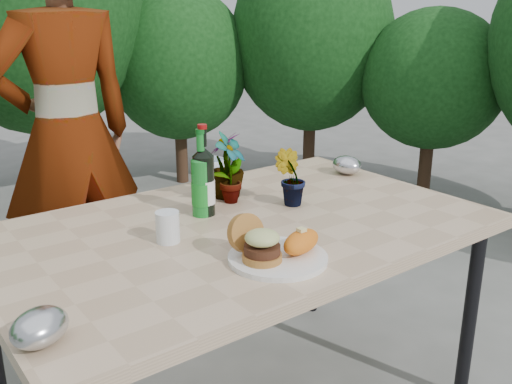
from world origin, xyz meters
TOP-DOWN VIEW (x-y plane):
  - patio_table at (0.00, 0.00)m, footprint 1.60×1.00m
  - shrub_hedge at (0.32, 1.64)m, footprint 6.95×5.21m
  - dinner_plate at (-0.08, -0.29)m, footprint 0.28×0.28m
  - burger_stack at (-0.14, -0.27)m, footprint 0.11×0.16m
  - sweet_potato at (-0.01, -0.31)m, footprint 0.17×0.12m
  - grilled_veg at (-0.07, -0.20)m, footprint 0.08×0.05m
  - wine_bottle at (-0.05, 0.15)m, footprint 0.07×0.07m
  - sparkling_water at (-0.06, 0.15)m, footprint 0.07×0.07m
  - plastic_cup at (-0.26, 0.01)m, footprint 0.07×0.07m
  - seedling_left at (0.09, 0.20)m, footprint 0.16×0.14m
  - seedling_mid at (0.25, 0.05)m, footprint 0.14×0.14m
  - seedling_right at (0.12, 0.26)m, footprint 0.19×0.19m
  - blue_bowl at (0.16, 0.44)m, footprint 0.16×0.16m
  - foil_packet_left at (-0.74, -0.31)m, footprint 0.17×0.16m
  - foil_packet_right at (0.70, 0.21)m, footprint 0.11×0.14m
  - person at (-0.19, 1.04)m, footprint 0.68×0.47m

SIDE VIEW (x-z plane):
  - patio_table at x=0.00m, z-range 0.32..1.07m
  - dinner_plate at x=-0.08m, z-range 0.75..0.76m
  - grilled_veg at x=-0.07m, z-range 0.76..0.79m
  - foil_packet_left at x=-0.74m, z-range 0.75..0.83m
  - foil_packet_right at x=0.70m, z-range 0.75..0.83m
  - sweet_potato at x=-0.01m, z-range 0.77..0.83m
  - plastic_cup at x=-0.26m, z-range 0.75..0.84m
  - blue_bowl at x=0.16m, z-range 0.75..0.85m
  - burger_stack at x=-0.14m, z-range 0.75..0.87m
  - seedling_mid at x=0.25m, z-range 0.75..0.95m
  - sparkling_water at x=-0.06m, z-range 0.71..1.01m
  - wine_bottle at x=-0.05m, z-range 0.71..1.02m
  - seedling_right at x=0.12m, z-range 0.75..0.99m
  - seedling_left at x=0.09m, z-range 0.75..1.01m
  - person at x=-0.19m, z-range 0.00..1.78m
  - shrub_hedge at x=0.32m, z-range -0.05..2.40m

